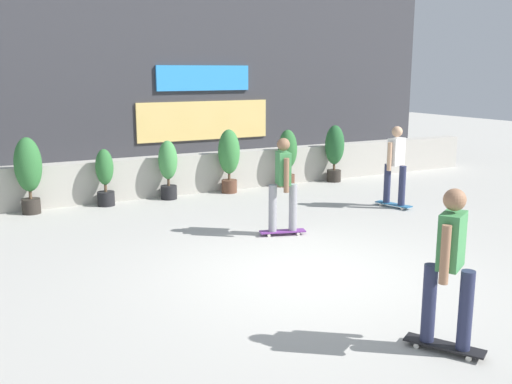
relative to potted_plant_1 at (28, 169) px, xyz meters
name	(u,v)px	position (x,y,z in m)	size (l,w,h in m)	color
ground_plane	(306,274)	(2.95, -5.55, -0.89)	(48.00, 48.00, 0.00)	#B2AFA8
planter_wall	(164,176)	(2.95, 0.45, -0.44)	(18.00, 0.40, 0.90)	#B2ADA3
building_backdrop	(114,54)	(2.95, 4.45, 2.35)	(20.00, 2.08, 6.50)	#38383D
potted_plant_1	(28,169)	(0.00, 0.00, 0.00)	(0.53, 0.53, 1.53)	#2D2823
potted_plant_2	(105,176)	(1.49, 0.00, -0.25)	(0.37, 0.37, 1.21)	black
potted_plant_3	(168,167)	(2.89, 0.00, -0.17)	(0.42, 0.42, 1.31)	black
potted_plant_4	(229,156)	(4.38, 0.00, -0.03)	(0.50, 0.50, 1.48)	brown
potted_plant_5	(288,154)	(5.96, 0.00, -0.09)	(0.47, 0.47, 1.40)	brown
potted_plant_6	(335,149)	(7.36, 0.00, -0.06)	(0.49, 0.49, 1.45)	#2D2823
skater_far_left	(450,263)	(2.94, -8.17, 0.05)	(0.58, 0.79, 1.70)	black
skater_foreground	(283,182)	(3.66, -3.69, 0.05)	(0.82, 0.54, 1.70)	#72338C
skater_far_right	(396,163)	(6.78, -2.97, 0.05)	(0.54, 0.82, 1.70)	#266699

